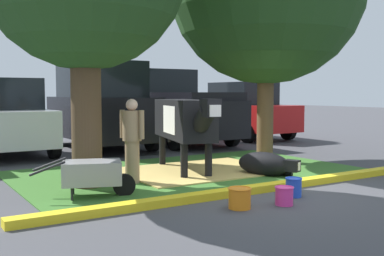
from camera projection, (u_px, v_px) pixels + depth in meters
name	position (u px, v px, depth m)	size (l,w,h in m)	color
ground_plane	(270.00, 190.00, 7.98)	(80.00, 80.00, 0.00)	#424247
grass_island	(189.00, 172.00, 9.76)	(6.93, 4.23, 0.02)	#386B28
curb_yellow	(261.00, 188.00, 7.85)	(8.13, 0.24, 0.12)	yellow
hay_bedding	(200.00, 171.00, 9.82)	(3.20, 2.40, 0.04)	tan
cow_holstein	(185.00, 120.00, 9.66)	(1.26, 3.07, 1.54)	black
calf_lying	(265.00, 164.00, 9.30)	(0.86, 1.32, 0.48)	black
person_handler	(132.00, 139.00, 8.48)	(0.34, 0.48, 1.54)	#9E7F5B
wheelbarrow	(93.00, 173.00, 7.39)	(1.60, 0.98, 0.63)	gray
bucket_orange	(240.00, 198.00, 6.71)	(0.34, 0.34, 0.30)	orange
bucket_pink	(284.00, 195.00, 6.91)	(0.29, 0.29, 0.28)	#EA3893
bucket_blue	(294.00, 187.00, 7.46)	(0.27, 0.27, 0.30)	blue
hatchback_white	(4.00, 118.00, 12.50)	(2.03, 4.40, 2.02)	silver
suv_black	(100.00, 106.00, 13.91)	(2.13, 4.60, 2.52)	black
pickup_truck_black	(173.00, 109.00, 15.42)	(2.23, 5.41, 2.42)	black
sedan_red	(243.00, 111.00, 17.14)	(2.03, 4.40, 2.02)	red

